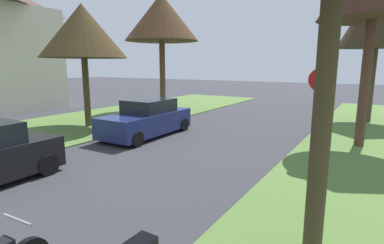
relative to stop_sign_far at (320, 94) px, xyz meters
name	(u,v)px	position (x,y,z in m)	size (l,w,h in m)	color
stop_sign_far	(320,94)	(0.00, 0.00, 0.00)	(0.81, 0.69, 2.92)	#9EA0A5
street_tree_right_far	(379,12)	(1.14, 8.72, 3.55)	(3.74, 3.74, 7.49)	#453D28
street_tree_left_mid_b	(83,31)	(-10.66, -0.15, 2.45)	(4.08, 4.08, 5.83)	#4B3F24
street_tree_left_far	(161,18)	(-10.69, 6.02, 3.85)	(4.72, 4.72, 7.45)	brown
parked_sedan_navy	(147,119)	(-6.89, -0.07, -1.43)	(2.04, 4.45, 1.57)	navy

